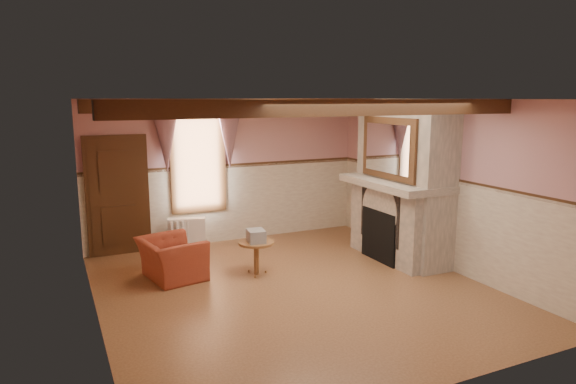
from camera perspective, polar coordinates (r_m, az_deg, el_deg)
name	(u,v)px	position (r m, az deg, el deg)	size (l,w,h in m)	color
floor	(294,289)	(7.80, 0.67, -10.74)	(5.50, 6.00, 0.01)	brown
ceiling	(294,99)	(7.27, 0.72, 10.29)	(5.50, 6.00, 0.01)	silver
wall_back	(228,171)	(10.16, -6.71, 2.35)	(5.50, 0.02, 2.80)	tan
wall_front	(435,254)	(4.96, 16.07, -6.61)	(5.50, 0.02, 2.80)	tan
wall_left	(92,216)	(6.71, -20.98, -2.48)	(0.02, 6.00, 2.80)	tan
wall_right	(442,184)	(8.94, 16.77, 0.87)	(0.02, 6.00, 2.80)	tan
wainscot	(294,241)	(7.56, 0.68, -5.44)	(5.50, 6.00, 1.50)	beige
chair_rail	(294,191)	(7.39, 0.70, 0.16)	(5.50, 6.00, 0.08)	black
firebox	(382,235)	(9.13, 10.41, -4.76)	(0.20, 0.95, 0.90)	black
armchair	(172,259)	(8.35, -12.81, -7.23)	(0.99, 0.87, 0.65)	maroon
side_table	(256,258)	(8.35, -3.53, -7.32)	(0.57, 0.57, 0.55)	brown
book_stack	(256,236)	(8.21, -3.57, -4.90)	(0.26, 0.32, 0.20)	#B7AD8C
radiator	(187,234)	(9.84, -11.17, -4.59)	(0.70, 0.18, 0.60)	white
bowl	(391,176)	(9.17, 11.39, 1.72)	(0.32, 0.32, 0.08)	brown
mantel_clock	(374,169)	(9.58, 9.55, 2.51)	(0.14, 0.24, 0.20)	black
oil_lamp	(376,167)	(9.53, 9.75, 2.71)	(0.11, 0.11, 0.28)	#BE8335
candle_red	(419,180)	(8.58, 14.37, 1.28)	(0.06, 0.06, 0.16)	#AA1B15
jar_yellow	(418,181)	(8.61, 14.25, 1.17)	(0.06, 0.06, 0.12)	gold
fireplace	(404,180)	(9.19, 12.77, 1.30)	(0.85, 2.00, 2.80)	gray
mantel	(396,183)	(9.08, 11.86, 0.98)	(1.05, 2.05, 0.12)	gray
overmantel_mirror	(388,148)	(8.89, 11.05, 4.78)	(0.06, 1.44, 1.04)	silver
door	(118,198)	(9.71, -18.38, -0.59)	(1.10, 0.10, 2.10)	black
window	(198,160)	(9.92, -9.97, 3.53)	(1.06, 0.08, 2.02)	white
window_drapes	(198,129)	(9.78, -9.95, 6.96)	(1.30, 0.14, 1.40)	gray
ceiling_beam_front	(338,108)	(6.21, 5.61, 9.29)	(5.50, 0.18, 0.20)	black
ceiling_beam_back	(262,105)	(8.37, -2.92, 9.62)	(5.50, 0.18, 0.20)	black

